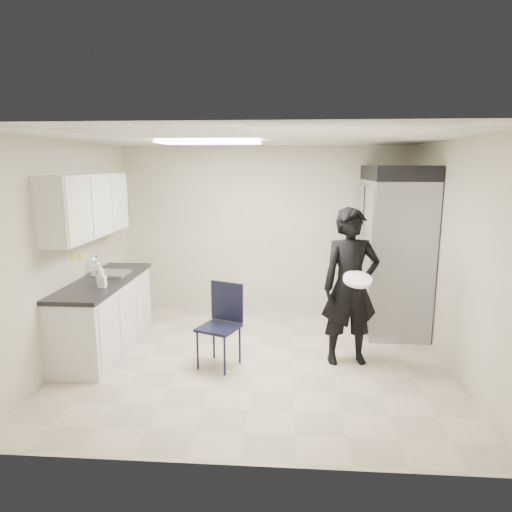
# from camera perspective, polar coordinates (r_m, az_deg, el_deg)

# --- Properties ---
(floor) EXTENTS (4.50, 4.50, 0.00)m
(floor) POSITION_cam_1_polar(r_m,az_deg,el_deg) (5.66, 0.15, -12.75)
(floor) COLOR #B7A790
(floor) RESTS_ON ground
(ceiling) EXTENTS (4.50, 4.50, 0.00)m
(ceiling) POSITION_cam_1_polar(r_m,az_deg,el_deg) (5.17, 0.17, 14.57)
(ceiling) COLOR silver
(ceiling) RESTS_ON back_wall
(back_wall) EXTENTS (4.50, 0.00, 4.50)m
(back_wall) POSITION_cam_1_polar(r_m,az_deg,el_deg) (7.23, 1.26, 3.31)
(back_wall) COLOR beige
(back_wall) RESTS_ON floor
(left_wall) EXTENTS (0.00, 4.00, 4.00)m
(left_wall) POSITION_cam_1_polar(r_m,az_deg,el_deg) (5.86, -22.36, 0.57)
(left_wall) COLOR beige
(left_wall) RESTS_ON floor
(right_wall) EXTENTS (0.00, 4.00, 4.00)m
(right_wall) POSITION_cam_1_polar(r_m,az_deg,el_deg) (5.58, 23.88, -0.05)
(right_wall) COLOR beige
(right_wall) RESTS_ON floor
(ceiling_panel) EXTENTS (1.20, 0.60, 0.02)m
(ceiling_panel) POSITION_cam_1_polar(r_m,az_deg,el_deg) (5.64, -5.82, 13.94)
(ceiling_panel) COLOR white
(ceiling_panel) RESTS_ON ceiling
(lower_counter) EXTENTS (0.60, 1.90, 0.86)m
(lower_counter) POSITION_cam_1_polar(r_m,az_deg,el_deg) (6.12, -18.38, -7.13)
(lower_counter) COLOR silver
(lower_counter) RESTS_ON floor
(countertop) EXTENTS (0.64, 1.95, 0.05)m
(countertop) POSITION_cam_1_polar(r_m,az_deg,el_deg) (6.00, -18.65, -3.00)
(countertop) COLOR black
(countertop) RESTS_ON lower_counter
(sink) EXTENTS (0.42, 0.40, 0.14)m
(sink) POSITION_cam_1_polar(r_m,az_deg,el_deg) (6.22, -17.59, -2.58)
(sink) COLOR gray
(sink) RESTS_ON countertop
(faucet) EXTENTS (0.02, 0.02, 0.24)m
(faucet) POSITION_cam_1_polar(r_m,az_deg,el_deg) (6.26, -19.38, -1.19)
(faucet) COLOR silver
(faucet) RESTS_ON countertop
(upper_cabinets) EXTENTS (0.35, 1.80, 0.75)m
(upper_cabinets) POSITION_cam_1_polar(r_m,az_deg,el_deg) (5.90, -20.35, 5.94)
(upper_cabinets) COLOR silver
(upper_cabinets) RESTS_ON left_wall
(towel_dispenser) EXTENTS (0.22, 0.30, 0.35)m
(towel_dispenser) POSITION_cam_1_polar(r_m,az_deg,el_deg) (7.00, -16.86, 5.20)
(towel_dispenser) COLOR black
(towel_dispenser) RESTS_ON left_wall
(notice_sticker_left) EXTENTS (0.00, 0.12, 0.07)m
(notice_sticker_left) POSITION_cam_1_polar(r_m,az_deg,el_deg) (5.96, -21.83, -0.00)
(notice_sticker_left) COLOR yellow
(notice_sticker_left) RESTS_ON left_wall
(notice_sticker_right) EXTENTS (0.00, 0.12, 0.07)m
(notice_sticker_right) POSITION_cam_1_polar(r_m,az_deg,el_deg) (6.15, -21.00, -0.00)
(notice_sticker_right) COLOR yellow
(notice_sticker_right) RESTS_ON left_wall
(commercial_fridge) EXTENTS (0.80, 1.35, 2.10)m
(commercial_fridge) POSITION_cam_1_polar(r_m,az_deg,el_deg) (6.71, 16.73, 0.04)
(commercial_fridge) COLOR gray
(commercial_fridge) RESTS_ON floor
(fridge_compressor) EXTENTS (0.80, 1.35, 0.20)m
(fridge_compressor) POSITION_cam_1_polar(r_m,az_deg,el_deg) (6.59, 17.30, 9.89)
(fridge_compressor) COLOR black
(fridge_compressor) RESTS_ON commercial_fridge
(folding_chair) EXTENTS (0.54, 0.54, 0.94)m
(folding_chair) POSITION_cam_1_polar(r_m,az_deg,el_deg) (5.31, -4.69, -8.94)
(folding_chair) COLOR black
(folding_chair) RESTS_ON floor
(man_tuxedo) EXTENTS (0.74, 0.55, 1.84)m
(man_tuxedo) POSITION_cam_1_polar(r_m,az_deg,el_deg) (5.40, 11.70, -3.81)
(man_tuxedo) COLOR black
(man_tuxedo) RESTS_ON floor
(bucket_lid) EXTENTS (0.36, 0.36, 0.04)m
(bucket_lid) POSITION_cam_1_polar(r_m,az_deg,el_deg) (5.13, 12.58, -2.88)
(bucket_lid) COLOR white
(bucket_lid) RESTS_ON man_tuxedo
(soap_bottle_a) EXTENTS (0.14, 0.14, 0.27)m
(soap_bottle_a) POSITION_cam_1_polar(r_m,az_deg,el_deg) (5.68, -18.91, -2.13)
(soap_bottle_a) COLOR white
(soap_bottle_a) RESTS_ON countertop
(soap_bottle_b) EXTENTS (0.09, 0.10, 0.20)m
(soap_bottle_b) POSITION_cam_1_polar(r_m,az_deg,el_deg) (5.59, -18.71, -2.73)
(soap_bottle_b) COLOR #B1B3BE
(soap_bottle_b) RESTS_ON countertop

